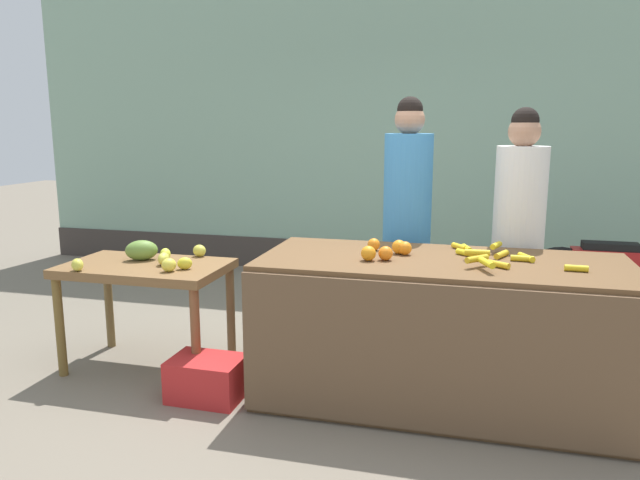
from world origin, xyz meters
name	(u,v)px	position (x,y,z in m)	size (l,w,h in m)	color
ground_plane	(352,389)	(0.00, 0.00, 0.00)	(24.00, 24.00, 0.00)	#756B5B
market_wall_back	(411,120)	(0.00, 3.11, 1.71)	(8.97, 0.23, 3.49)	#8CB299
fruit_stall_counter	(439,331)	(0.54, -0.01, 0.44)	(2.16, 0.94, 0.89)	brown
side_table_wooden	(146,278)	(-1.44, 0.00, 0.64)	(1.09, 0.66, 0.74)	brown
banana_bunch_pile	(494,256)	(0.83, 0.05, 0.91)	(0.75, 0.70, 0.07)	yellow
orange_pile	(387,249)	(0.20, 0.00, 0.93)	(0.29, 0.38, 0.09)	orange
mango_papaya_pile	(150,254)	(-1.43, 0.06, 0.80)	(0.77, 0.70, 0.14)	#D7D045
vendor_woman_blue_shirt	(407,228)	(0.24, 0.71, 0.94)	(0.34, 0.34, 1.86)	#33333D
vendor_woman_white_shirt	(518,240)	(1.00, 0.66, 0.90)	(0.34, 0.34, 1.78)	#33333D
parked_motorcycle	(620,279)	(1.92, 1.80, 0.40)	(1.60, 0.18, 0.88)	black
produce_crate	(207,379)	(-0.84, -0.35, 0.13)	(0.44, 0.32, 0.26)	red
produce_sack	(285,317)	(-0.64, 0.60, 0.24)	(0.36, 0.30, 0.48)	tan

